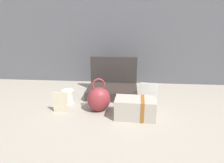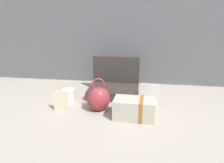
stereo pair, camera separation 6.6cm
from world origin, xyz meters
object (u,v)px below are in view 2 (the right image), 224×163
object	(u,v)px
open_suitcase	(114,87)
teal_pouch_handbag	(99,99)
info_card_left	(150,95)
coffee_mug	(69,96)
poster_card_right	(60,101)
cream_toiletry_bag	(135,109)

from	to	relation	value
open_suitcase	teal_pouch_handbag	world-z (taller)	open_suitcase
teal_pouch_handbag	info_card_left	xyz separation A→B (m)	(0.33, 0.13, -0.00)
coffee_mug	poster_card_right	size ratio (longest dim) A/B	0.93
open_suitcase	poster_card_right	size ratio (longest dim) A/B	2.82
open_suitcase	cream_toiletry_bag	size ratio (longest dim) A/B	1.54
open_suitcase	info_card_left	bearing A→B (deg)	-32.17
teal_pouch_handbag	info_card_left	distance (m)	0.36
teal_pouch_handbag	cream_toiletry_bag	world-z (taller)	teal_pouch_handbag
cream_toiletry_bag	info_card_left	size ratio (longest dim) A/B	1.60
cream_toiletry_bag	poster_card_right	size ratio (longest dim) A/B	1.83
teal_pouch_handbag	cream_toiletry_bag	distance (m)	0.25
teal_pouch_handbag	coffee_mug	bearing A→B (deg)	157.85
info_card_left	poster_card_right	bearing A→B (deg)	-152.88
teal_pouch_handbag	poster_card_right	bearing A→B (deg)	-169.18
teal_pouch_handbag	coffee_mug	world-z (taller)	teal_pouch_handbag
open_suitcase	info_card_left	xyz separation A→B (m)	(0.27, -0.17, 0.01)
cream_toiletry_bag	teal_pouch_handbag	bearing A→B (deg)	163.10
info_card_left	poster_card_right	size ratio (longest dim) A/B	1.15
teal_pouch_handbag	poster_card_right	distance (m)	0.24
open_suitcase	cream_toiletry_bag	bearing A→B (deg)	-65.27
teal_pouch_handbag	open_suitcase	bearing A→B (deg)	78.24
info_card_left	teal_pouch_handbag	bearing A→B (deg)	-148.39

